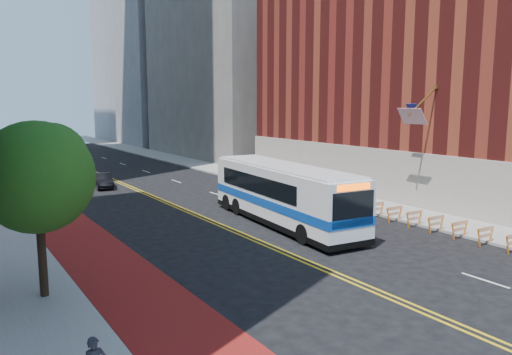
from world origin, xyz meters
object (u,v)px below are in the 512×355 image
Objects in this scene: transit_bus at (282,193)px; car_a at (31,205)px; car_b at (103,181)px; car_c at (16,174)px; street_tree at (38,173)px.

transit_bus is 3.33× the size of car_a.
transit_bus reaches higher than car_b.
transit_bus is 3.50× the size of car_b.
car_c is at bearing 137.50° from car_b.
car_b is at bearing 71.22° from car_a.
transit_bus reaches higher than car_c.
car_a is at bearing -121.30° from car_b.
street_tree is 1.72× the size of car_b.
street_tree reaches higher than transit_bus.
car_a is 0.78× the size of car_c.
car_b is at bearing 69.20° from street_tree.
car_c is (-5.99, 7.61, 0.12)m from car_b.
transit_bus is 29.27m from car_c.
transit_bus is at bearing -66.82° from car_c.
car_c is at bearing 107.55° from car_a.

